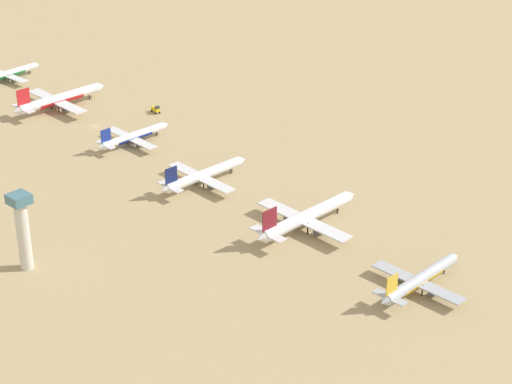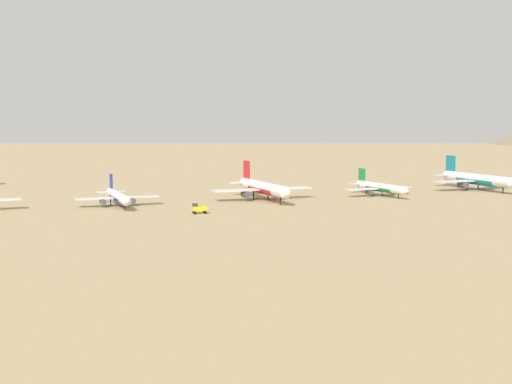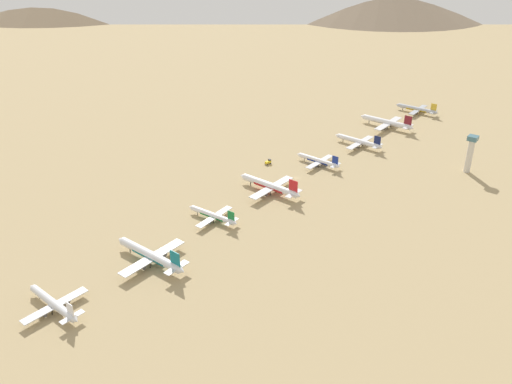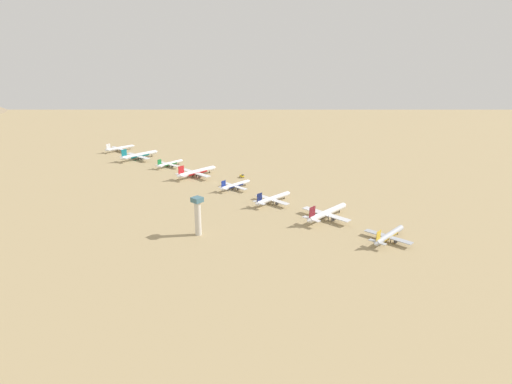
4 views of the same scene
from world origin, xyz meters
The scene contains 6 objects.
ground_plane centered at (0.00, 0.00, 0.00)m, with size 2446.51×2446.51×0.00m, color tan.
parked_jet_3 centered at (-1.16, -31.00, 3.99)m, with size 41.56×33.76×11.99m.
parked_jet_4 centered at (2.68, 31.53, 5.30)m, with size 55.24×44.84×15.93m.
parked_jet_5 centered at (9.51, 87.04, 3.90)m, with size 40.61×32.93×11.73m.
parked_jet_6 centered at (6.64, 145.48, 5.36)m, with size 55.79×45.25×16.11m.
service_truck centered at (32.67, -8.78, 2.08)m, with size 3.44×5.51×3.90m.
Camera 2 is at (280.98, -97.62, 35.41)m, focal length 50.18 mm.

